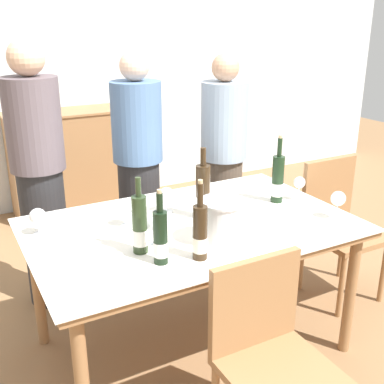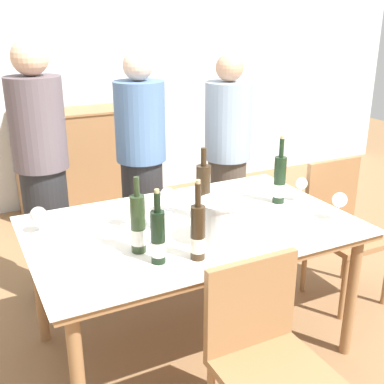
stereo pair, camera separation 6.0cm
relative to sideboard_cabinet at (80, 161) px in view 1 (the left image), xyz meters
The scene contains 21 objects.
ground_plane 2.40m from the sideboard_cabinet, 91.37° to the right, with size 12.00×12.00×0.00m, color olive.
back_wall 0.96m from the sideboard_cabinet, 100.98° to the left, with size 8.00×0.10×2.80m.
sideboard_cabinet is the anchor object (origin of this frame).
dining_table 2.36m from the sideboard_cabinet, 91.37° to the right, with size 1.68×1.07×0.76m.
ice_bucket 2.63m from the sideboard_cabinet, 90.64° to the right, with size 0.22×0.22×0.21m.
wine_bottle_0 2.39m from the sideboard_cabinet, 76.84° to the right, with size 0.07×0.07×0.40m.
wine_bottle_1 2.74m from the sideboard_cabinet, 94.30° to the right, with size 0.07×0.07×0.37m.
wine_bottle_2 2.58m from the sideboard_cabinet, 99.31° to the right, with size 0.07×0.07×0.36m.
wine_bottle_3 2.71m from the sideboard_cabinet, 98.01° to the right, with size 0.06×0.06×0.34m.
wine_bottle_4 2.34m from the sideboard_cabinet, 89.06° to the right, with size 0.08×0.08×0.39m.
wine_glass_0 2.27m from the sideboard_cabinet, 99.19° to the right, with size 0.08×0.08×0.15m.
wine_glass_1 2.76m from the sideboard_cabinet, 75.93° to the right, with size 0.08×0.08×0.15m.
wine_glass_2 2.52m from the sideboard_cabinet, 97.47° to the right, with size 0.08×0.08×0.14m.
wine_glass_3 2.17m from the sideboard_cabinet, 92.63° to the right, with size 0.08×0.08×0.14m.
wine_glass_4 2.27m from the sideboard_cabinet, 110.45° to the right, with size 0.08×0.08×0.14m.
wine_glass_5 2.46m from the sideboard_cabinet, 74.13° to the right, with size 0.07×0.07×0.14m.
chair_right_end 2.51m from the sideboard_cabinet, 64.59° to the right, with size 0.42×0.42×0.91m.
chair_near_front 3.12m from the sideboard_cabinet, 92.18° to the right, with size 0.42×0.42×0.88m.
person_host 1.64m from the sideboard_cabinet, 113.67° to the right, with size 0.33×0.33×1.67m.
person_guest_left 1.52m from the sideboard_cabinet, 90.02° to the right, with size 0.33×0.33×1.59m.
person_guest_right 1.69m from the sideboard_cabinet, 67.10° to the right, with size 0.33×0.33×1.55m.
Camera 1 is at (-1.09, -2.02, 1.78)m, focal length 45.00 mm.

